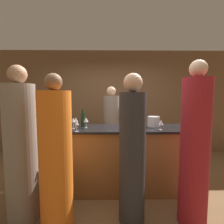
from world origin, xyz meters
name	(u,v)px	position (x,y,z in m)	size (l,w,h in m)	color
ground_plane	(112,188)	(0.00, 0.00, 0.00)	(14.00, 14.00, 0.00)	brown
back_wall	(111,102)	(0.00, 1.96, 1.40)	(8.00, 0.06, 2.80)	brown
bar_counter	(112,158)	(0.00, 0.00, 0.53)	(2.75, 0.76, 1.06)	brown
bartender	(111,130)	(-0.01, 0.91, 0.83)	(0.34, 0.34, 1.78)	gray
guest_0	(56,159)	(-0.68, -0.88, 0.85)	(0.39, 0.39, 1.84)	orange
guest_1	(195,149)	(0.99, -0.83, 0.94)	(0.34, 0.34, 2.00)	maroon
guest_2	(132,153)	(0.23, -0.77, 0.87)	(0.33, 0.33, 1.86)	#2D2D33
guest_3	(21,151)	(-1.15, -0.74, 0.91)	(0.38, 0.38, 1.95)	gray
wine_bottle_0	(83,119)	(-0.50, 0.10, 1.18)	(0.07, 0.07, 0.30)	black
ice_bucket	(154,122)	(0.71, 0.08, 1.14)	(0.20, 0.20, 0.17)	silver
wine_glass_0	(161,122)	(0.75, -0.22, 1.18)	(0.07, 0.07, 0.16)	silver
wine_glass_1	(76,120)	(-0.61, 0.02, 1.19)	(0.08, 0.08, 0.17)	silver
wine_glass_2	(73,120)	(-0.63, -0.09, 1.19)	(0.07, 0.07, 0.18)	silver
wine_glass_3	(86,120)	(-0.44, -0.01, 1.19)	(0.08, 0.08, 0.17)	silver
wine_glass_4	(77,123)	(-0.53, -0.33, 1.19)	(0.06, 0.06, 0.18)	silver
wine_glass_5	(126,123)	(0.21, -0.20, 1.17)	(0.07, 0.07, 0.15)	silver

